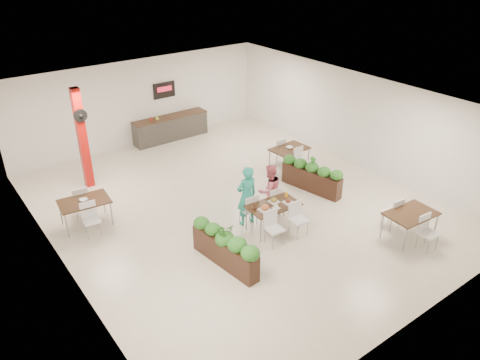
% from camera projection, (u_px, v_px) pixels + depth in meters
% --- Properties ---
extents(ground, '(12.00, 12.00, 0.00)m').
position_uv_depth(ground, '(235.00, 205.00, 13.88)').
color(ground, beige).
rests_on(ground, ground).
extents(room_shell, '(10.10, 12.10, 3.22)m').
position_uv_depth(room_shell, '(235.00, 143.00, 12.95)').
color(room_shell, white).
rests_on(room_shell, ground).
extents(red_column, '(0.40, 0.41, 3.20)m').
position_uv_depth(red_column, '(82.00, 138.00, 14.23)').
color(red_column, '#A90F0B').
rests_on(red_column, ground).
extents(service_counter, '(3.00, 0.64, 2.20)m').
position_uv_depth(service_counter, '(171.00, 127.00, 18.20)').
color(service_counter, '#2D2B28').
rests_on(service_counter, ground).
extents(main_table, '(1.45, 1.70, 0.92)m').
position_uv_depth(main_table, '(273.00, 209.00, 12.47)').
color(main_table, black).
rests_on(main_table, ground).
extents(diner_man, '(0.66, 0.46, 1.73)m').
position_uv_depth(diner_man, '(247.00, 196.00, 12.62)').
color(diner_man, teal).
rests_on(diner_man, ground).
extents(diner_woman, '(0.79, 0.63, 1.54)m').
position_uv_depth(diner_woman, '(269.00, 190.00, 13.09)').
color(diner_woman, '#E5667B').
rests_on(diner_woman, ground).
extents(planter_left, '(0.59, 2.15, 1.13)m').
position_uv_depth(planter_left, '(225.00, 246.00, 11.13)').
color(planter_left, black).
rests_on(planter_left, ground).
extents(planter_right, '(0.74, 2.11, 1.12)m').
position_uv_depth(planter_right, '(312.00, 175.00, 14.48)').
color(planter_right, black).
rests_on(planter_right, ground).
extents(side_table_a, '(1.40, 1.65, 0.92)m').
position_uv_depth(side_table_a, '(84.00, 204.00, 12.66)').
color(side_table_a, black).
rests_on(side_table_a, ground).
extents(side_table_b, '(1.30, 1.64, 0.92)m').
position_uv_depth(side_table_b, '(289.00, 151.00, 15.80)').
color(side_table_b, black).
rests_on(side_table_b, ground).
extents(side_table_c, '(1.37, 1.65, 0.92)m').
position_uv_depth(side_table_c, '(411.00, 217.00, 12.11)').
color(side_table_c, black).
rests_on(side_table_c, ground).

